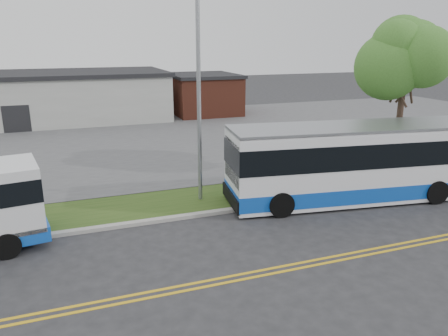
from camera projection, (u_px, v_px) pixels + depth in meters
name	position (u px, v px, depth m)	size (l,w,h in m)	color
ground	(146.00, 235.00, 16.37)	(140.00, 140.00, 0.00)	#28282B
lane_line_north	(170.00, 288.00, 12.90)	(70.00, 0.12, 0.01)	gold
lane_line_south	(173.00, 293.00, 12.63)	(70.00, 0.12, 0.01)	gold
curb	(141.00, 223.00, 17.34)	(80.00, 0.30, 0.15)	#9E9B93
verge	(134.00, 207.00, 18.96)	(80.00, 3.30, 0.10)	#284517
parking_lot	(103.00, 140.00, 31.66)	(80.00, 25.00, 0.10)	#4C4C4F
commercial_building	(20.00, 98.00, 38.08)	(25.40, 10.40, 4.35)	#9E9E99
brick_wing	(203.00, 94.00, 42.70)	(6.30, 7.30, 3.90)	brown
tree_east	(406.00, 57.00, 21.94)	(5.20, 5.20, 8.33)	#39241F
streetlight_near	(199.00, 85.00, 18.34)	(0.35, 1.53, 9.50)	gray
transit_bus	(364.00, 162.00, 19.75)	(12.70, 4.51, 3.45)	white
pedestrian	(12.00, 193.00, 18.11)	(0.61, 0.40, 1.68)	black
grocery_bag_left	(5.00, 211.00, 17.98)	(0.32, 0.32, 0.32)	white
grocery_bag_right	(22.00, 205.00, 18.62)	(0.32, 0.32, 0.32)	white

